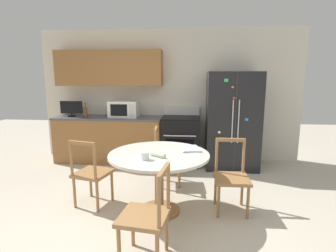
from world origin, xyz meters
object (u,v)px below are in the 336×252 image
Objects in this scene: candle_glass at (145,156)px; microwave at (124,109)px; refrigerator at (232,120)px; counter_bottle at (85,112)px; dining_chair_left at (92,174)px; countertop_tv at (71,108)px; dining_chair_far at (166,157)px; oven_range at (181,140)px; dining_chair_right at (231,178)px; dining_chair_near at (147,217)px.

microwave is at bearing 110.51° from candle_glass.
counter_bottle is (-2.80, -0.01, 0.13)m from refrigerator.
countertop_tv is at bearing 134.88° from dining_chair_left.
microwave reaches higher than dining_chair_far.
oven_range is at bearing -0.99° from microwave.
dining_chair_far is at bearing -47.54° from microwave.
counter_bottle is at bearing -34.91° from dining_chair_right.
microwave is 0.61× the size of dining_chair_left.
dining_chair_left is 1.79m from dining_chair_right.
oven_range is at bearing 175.88° from refrigerator.
dining_chair_far reaches higher than candle_glass.
counter_bottle is at bearing 127.94° from dining_chair_left.
microwave is 1.94m from dining_chair_left.
refrigerator is at bearing 54.69° from dining_chair_left.
microwave reaches higher than dining_chair_near.
dining_chair_left is (-0.90, 0.99, 0.00)m from dining_chair_near.
refrigerator is 1.79m from dining_chair_right.
dining_chair_far is (-1.12, -0.94, -0.45)m from refrigerator.
dining_chair_left is at bearing -58.94° from countertop_tv.
candle_glass is (-0.13, 0.64, 0.36)m from dining_chair_near.
dining_chair_right is at bearing -44.49° from microwave.
microwave is (-1.11, 0.02, 0.59)m from oven_range.
oven_range reaches higher than dining_chair_left.
counter_bottle is at bearing -14.67° from countertop_tv.
microwave is 0.61× the size of dining_chair_far.
dining_chair_left is at bearing -65.87° from counter_bottle.
dining_chair_near is 1.00× the size of dining_chair_right.
dining_chair_far is at bearing 55.96° from dining_chair_left.
countertop_tv is at bearing 130.81° from candle_glass.
refrigerator reaches higher than dining_chair_right.
countertop_tv reaches higher than dining_chair_far.
dining_chair_near is at bearing -33.69° from dining_chair_left.
countertop_tv is 0.49× the size of dining_chair_near.
candle_glass is (1.87, -2.17, -0.27)m from countertop_tv.
dining_chair_left is at bearing -139.13° from refrigerator.
dining_chair_right is (0.89, -0.78, 0.00)m from dining_chair_far.
dining_chair_right is 9.46× the size of candle_glass.
dining_chair_right reaches higher than candle_glass.
dining_chair_right is at bearing 44.69° from dining_chair_far.
oven_range reaches higher than candle_glass.
counter_bottle is at bearing -123.46° from dining_chair_far.
refrigerator is 2.71m from dining_chair_left.
microwave reaches higher than dining_chair_right.
counter_bottle reaches higher than candle_glass.
refrigerator is 1.04m from oven_range.
countertop_tv reaches higher than candle_glass.
microwave is at bearing 105.15° from dining_chair_left.
dining_chair_near is 1.35m from dining_chair_right.
dining_chair_left is at bearing 156.09° from candle_glass.
dining_chair_near is (-1.12, -2.73, -0.45)m from refrigerator.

